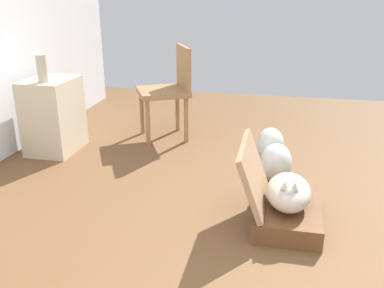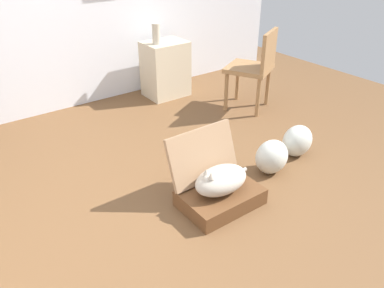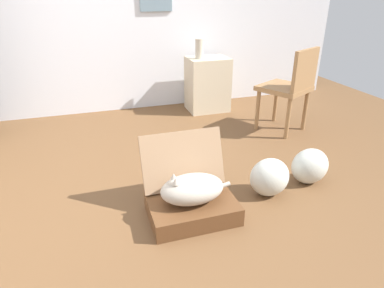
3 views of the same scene
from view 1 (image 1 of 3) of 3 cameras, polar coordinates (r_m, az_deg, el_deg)
The scene contains 9 objects.
ground_plane at distance 2.56m, azimuth 6.09°, elevation -13.99°, with size 7.68×7.68×0.00m, color brown.
suitcase_base at distance 2.81m, azimuth 12.79°, elevation -9.34°, with size 0.60×0.42×0.13m, color brown.
suitcase_lid at distance 2.69m, azimuth 8.40°, elevation -4.00°, with size 0.60×0.42×0.04m, color #9B7756.
cat at distance 2.73m, azimuth 13.06°, elevation -6.40°, with size 0.52×0.28×0.22m.
plastic_bag_white at distance 3.36m, azimuth 11.40°, elevation -2.50°, with size 0.31×0.25×0.30m, color silver.
plastic_bag_clear at distance 3.74m, azimuth 10.65°, elevation -0.08°, with size 0.31×0.24×0.30m, color silver.
side_table at distance 4.06m, azimuth -18.43°, elevation 3.72°, with size 0.51×0.40×0.68m, color beige.
vase_tall at distance 3.84m, azimuth -19.80°, elevation 9.69°, with size 0.09×0.09×0.24m, color #B7AD99.
chair at distance 4.18m, azimuth -3.06°, elevation 7.70°, with size 0.63×0.64×0.92m.
Camera 1 is at (-2.10, -0.19, 1.45)m, focal length 39.01 mm.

